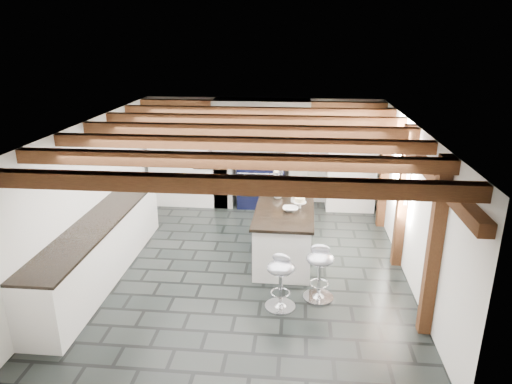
# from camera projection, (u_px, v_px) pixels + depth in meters

# --- Properties ---
(ground) EXTENTS (6.00, 6.00, 0.00)m
(ground) POSITION_uv_depth(u_px,v_px,m) (248.00, 263.00, 7.51)
(ground) COLOR black
(ground) RESTS_ON ground
(room_shell) EXTENTS (6.00, 6.03, 6.00)m
(room_shell) POSITION_uv_depth(u_px,v_px,m) (224.00, 175.00, 8.55)
(room_shell) COLOR white
(room_shell) RESTS_ON ground
(range_cooker) EXTENTS (1.00, 0.63, 0.99)m
(range_cooker) POSITION_uv_depth(u_px,v_px,m) (261.00, 185.00, 9.88)
(range_cooker) COLOR black
(range_cooker) RESTS_ON ground
(kitchen_island) EXTENTS (0.97, 1.82, 1.19)m
(kitchen_island) POSITION_uv_depth(u_px,v_px,m) (284.00, 233.00, 7.53)
(kitchen_island) COLOR white
(kitchen_island) RESTS_ON ground
(bar_stool_near) EXTENTS (0.43, 0.43, 0.80)m
(bar_stool_near) POSITION_uv_depth(u_px,v_px,m) (320.00, 267.00, 6.35)
(bar_stool_near) COLOR silver
(bar_stool_near) RESTS_ON ground
(bar_stool_far) EXTENTS (0.50, 0.50, 0.78)m
(bar_stool_far) POSITION_uv_depth(u_px,v_px,m) (281.00, 276.00, 6.14)
(bar_stool_far) COLOR silver
(bar_stool_far) RESTS_ON ground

